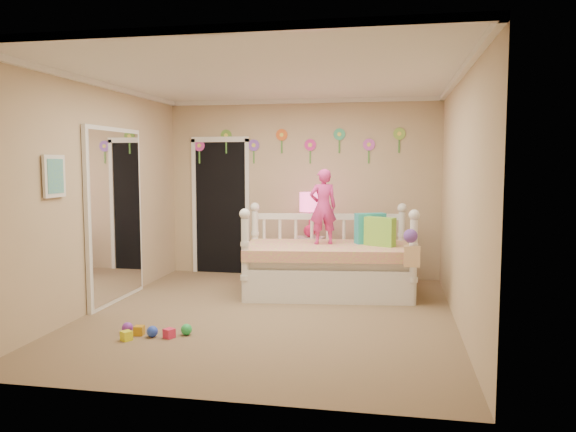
% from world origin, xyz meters
% --- Properties ---
extents(floor, '(4.00, 4.50, 0.01)m').
position_xyz_m(floor, '(0.00, 0.00, 0.00)').
color(floor, '#7F684C').
rests_on(floor, ground).
extents(ceiling, '(4.00, 4.50, 0.01)m').
position_xyz_m(ceiling, '(0.00, 0.00, 2.60)').
color(ceiling, white).
rests_on(ceiling, floor).
extents(back_wall, '(4.00, 0.01, 2.60)m').
position_xyz_m(back_wall, '(0.00, 2.25, 1.30)').
color(back_wall, tan).
rests_on(back_wall, floor).
extents(left_wall, '(0.01, 4.50, 2.60)m').
position_xyz_m(left_wall, '(-2.00, 0.00, 1.30)').
color(left_wall, tan).
rests_on(left_wall, floor).
extents(right_wall, '(0.01, 4.50, 2.60)m').
position_xyz_m(right_wall, '(2.00, 0.00, 1.30)').
color(right_wall, tan).
rests_on(right_wall, floor).
extents(crown_molding, '(4.00, 4.50, 0.06)m').
position_xyz_m(crown_molding, '(0.00, 0.00, 2.57)').
color(crown_molding, white).
rests_on(crown_molding, ceiling).
extents(daybed, '(2.24, 1.39, 1.15)m').
position_xyz_m(daybed, '(0.52, 1.13, 0.57)').
color(daybed, white).
rests_on(daybed, floor).
extents(pillow_turquoise, '(0.41, 0.30, 0.39)m').
position_xyz_m(pillow_turquoise, '(1.04, 1.36, 0.83)').
color(pillow_turquoise, '#23B2A8').
rests_on(pillow_turquoise, daybed).
extents(pillow_lime, '(0.40, 0.29, 0.36)m').
position_xyz_m(pillow_lime, '(1.17, 1.16, 0.82)').
color(pillow_lime, '#85D240').
rests_on(pillow_lime, daybed).
extents(child, '(0.41, 0.33, 0.96)m').
position_xyz_m(child, '(0.45, 1.18, 1.12)').
color(child, '#E33392').
rests_on(child, daybed).
extents(nightstand, '(0.40, 0.32, 0.63)m').
position_xyz_m(nightstand, '(0.18, 1.85, 0.32)').
color(nightstand, white).
rests_on(nightstand, floor).
extents(table_lamp, '(0.29, 0.29, 0.63)m').
position_xyz_m(table_lamp, '(0.18, 1.85, 1.05)').
color(table_lamp, '#DB1D59').
rests_on(table_lamp, nightstand).
extents(closet_doorway, '(0.90, 0.04, 2.07)m').
position_xyz_m(closet_doorway, '(-1.25, 2.23, 1.03)').
color(closet_doorway, black).
rests_on(closet_doorway, back_wall).
extents(flower_decals, '(3.40, 0.02, 0.50)m').
position_xyz_m(flower_decals, '(-0.09, 2.24, 1.94)').
color(flower_decals, '#B2668C').
rests_on(flower_decals, back_wall).
extents(mirror_closet, '(0.07, 1.30, 2.10)m').
position_xyz_m(mirror_closet, '(-1.96, 0.30, 1.05)').
color(mirror_closet, white).
rests_on(mirror_closet, left_wall).
extents(wall_picture, '(0.05, 0.34, 0.42)m').
position_xyz_m(wall_picture, '(-1.97, -0.90, 1.55)').
color(wall_picture, white).
rests_on(wall_picture, left_wall).
extents(hanging_bag, '(0.20, 0.16, 0.36)m').
position_xyz_m(hanging_bag, '(1.53, 0.55, 0.70)').
color(hanging_bag, beige).
rests_on(hanging_bag, daybed).
extents(toy_scatter, '(1.02, 1.42, 0.11)m').
position_xyz_m(toy_scatter, '(-0.89, -0.48, 0.06)').
color(toy_scatter, '#996666').
rests_on(toy_scatter, floor).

